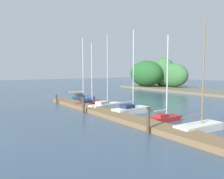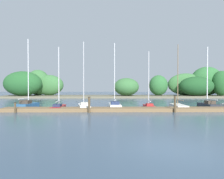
{
  "view_description": "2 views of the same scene",
  "coord_description": "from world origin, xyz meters",
  "px_view_note": "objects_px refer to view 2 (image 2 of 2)",
  "views": [
    {
      "loc": [
        13.7,
        0.86,
        3.92
      ],
      "look_at": [
        -4.02,
        13.13,
        2.05
      ],
      "focal_mm": 36.25,
      "sensor_mm": 36.0,
      "label": 1
    },
    {
      "loc": [
        -2.5,
        -7.28,
        2.49
      ],
      "look_at": [
        -2.28,
        13.92,
        2.15
      ],
      "focal_mm": 29.84,
      "sensor_mm": 36.0,
      "label": 2
    }
  ],
  "objects_px": {
    "sailboat_1": "(59,106)",
    "sailboat_3": "(115,105)",
    "mooring_piling_2": "(175,104)",
    "mooring_piling_1": "(89,105)",
    "sailboat_4": "(149,105)",
    "sailboat_5": "(178,106)",
    "sailboat_2": "(84,106)",
    "sailboat_6": "(208,104)",
    "mooring_piling_0": "(15,107)",
    "sailboat_0": "(28,105)"
  },
  "relations": [
    {
      "from": "sailboat_1",
      "to": "sailboat_3",
      "type": "bearing_deg",
      "value": -86.42
    },
    {
      "from": "mooring_piling_2",
      "to": "mooring_piling_1",
      "type": "bearing_deg",
      "value": -178.71
    },
    {
      "from": "sailboat_4",
      "to": "sailboat_5",
      "type": "relative_size",
      "value": 0.9
    },
    {
      "from": "sailboat_2",
      "to": "sailboat_5",
      "type": "relative_size",
      "value": 1.03
    },
    {
      "from": "sailboat_1",
      "to": "sailboat_5",
      "type": "height_order",
      "value": "sailboat_5"
    },
    {
      "from": "sailboat_3",
      "to": "sailboat_1",
      "type": "bearing_deg",
      "value": 94.11
    },
    {
      "from": "sailboat_6",
      "to": "sailboat_1",
      "type": "bearing_deg",
      "value": 91.06
    },
    {
      "from": "sailboat_6",
      "to": "mooring_piling_0",
      "type": "height_order",
      "value": "sailboat_6"
    },
    {
      "from": "mooring_piling_0",
      "to": "mooring_piling_2",
      "type": "bearing_deg",
      "value": 0.2
    },
    {
      "from": "sailboat_1",
      "to": "mooring_piling_1",
      "type": "xyz_separation_m",
      "value": [
        3.67,
        -2.83,
        0.38
      ]
    },
    {
      "from": "sailboat_5",
      "to": "sailboat_6",
      "type": "height_order",
      "value": "sailboat_5"
    },
    {
      "from": "sailboat_1",
      "to": "mooring_piling_2",
      "type": "xyz_separation_m",
      "value": [
        11.87,
        -2.64,
        0.44
      ]
    },
    {
      "from": "sailboat_2",
      "to": "sailboat_5",
      "type": "bearing_deg",
      "value": -101.48
    },
    {
      "from": "sailboat_1",
      "to": "sailboat_2",
      "type": "height_order",
      "value": "sailboat_2"
    },
    {
      "from": "mooring_piling_0",
      "to": "mooring_piling_1",
      "type": "distance_m",
      "value": 7.04
    },
    {
      "from": "sailboat_1",
      "to": "mooring_piling_2",
      "type": "bearing_deg",
      "value": -106.12
    },
    {
      "from": "sailboat_5",
      "to": "mooring_piling_0",
      "type": "relative_size",
      "value": 7.21
    },
    {
      "from": "sailboat_2",
      "to": "sailboat_4",
      "type": "height_order",
      "value": "sailboat_2"
    },
    {
      "from": "sailboat_1",
      "to": "sailboat_2",
      "type": "bearing_deg",
      "value": -87.94
    },
    {
      "from": "sailboat_5",
      "to": "mooring_piling_2",
      "type": "distance_m",
      "value": 3.58
    },
    {
      "from": "mooring_piling_2",
      "to": "sailboat_2",
      "type": "bearing_deg",
      "value": 162.35
    },
    {
      "from": "sailboat_6",
      "to": "mooring_piling_1",
      "type": "height_order",
      "value": "sailboat_6"
    },
    {
      "from": "sailboat_0",
      "to": "mooring_piling_0",
      "type": "relative_size",
      "value": 7.87
    },
    {
      "from": "sailboat_6",
      "to": "mooring_piling_1",
      "type": "xyz_separation_m",
      "value": [
        -13.2,
        -3.63,
        0.32
      ]
    },
    {
      "from": "sailboat_3",
      "to": "mooring_piling_0",
      "type": "xyz_separation_m",
      "value": [
        -9.54,
        -3.47,
        0.15
      ]
    },
    {
      "from": "sailboat_4",
      "to": "sailboat_5",
      "type": "distance_m",
      "value": 3.27
    },
    {
      "from": "mooring_piling_1",
      "to": "mooring_piling_2",
      "type": "xyz_separation_m",
      "value": [
        8.21,
        0.19,
        0.05
      ]
    },
    {
      "from": "sailboat_4",
      "to": "mooring_piling_1",
      "type": "relative_size",
      "value": 4.3
    },
    {
      "from": "sailboat_2",
      "to": "mooring_piling_0",
      "type": "height_order",
      "value": "sailboat_2"
    },
    {
      "from": "sailboat_4",
      "to": "mooring_piling_1",
      "type": "height_order",
      "value": "sailboat_4"
    },
    {
      "from": "mooring_piling_0",
      "to": "sailboat_1",
      "type": "bearing_deg",
      "value": 38.62
    },
    {
      "from": "mooring_piling_2",
      "to": "sailboat_0",
      "type": "bearing_deg",
      "value": 167.35
    },
    {
      "from": "mooring_piling_2",
      "to": "mooring_piling_0",
      "type": "bearing_deg",
      "value": -179.8
    },
    {
      "from": "sailboat_0",
      "to": "sailboat_5",
      "type": "height_order",
      "value": "sailboat_0"
    },
    {
      "from": "sailboat_4",
      "to": "mooring_piling_2",
      "type": "height_order",
      "value": "sailboat_4"
    },
    {
      "from": "sailboat_3",
      "to": "mooring_piling_1",
      "type": "height_order",
      "value": "sailboat_3"
    },
    {
      "from": "sailboat_1",
      "to": "sailboat_5",
      "type": "distance_m",
      "value": 13.36
    },
    {
      "from": "sailboat_6",
      "to": "mooring_piling_1",
      "type": "bearing_deg",
      "value": 103.7
    },
    {
      "from": "sailboat_0",
      "to": "sailboat_3",
      "type": "distance_m",
      "value": 9.91
    },
    {
      "from": "sailboat_4",
      "to": "mooring_piling_0",
      "type": "xyz_separation_m",
      "value": [
        -13.47,
        -3.57,
        0.11
      ]
    },
    {
      "from": "sailboat_4",
      "to": "sailboat_2",
      "type": "bearing_deg",
      "value": 96.26
    },
    {
      "from": "sailboat_5",
      "to": "mooring_piling_1",
      "type": "relative_size",
      "value": 4.77
    },
    {
      "from": "sailboat_5",
      "to": "mooring_piling_0",
      "type": "height_order",
      "value": "sailboat_5"
    },
    {
      "from": "sailboat_1",
      "to": "sailboat_4",
      "type": "relative_size",
      "value": 1.05
    },
    {
      "from": "sailboat_0",
      "to": "sailboat_5",
      "type": "xyz_separation_m",
      "value": [
        17.09,
        -0.28,
        -0.11
      ]
    },
    {
      "from": "sailboat_1",
      "to": "mooring_piling_0",
      "type": "distance_m",
      "value": 4.32
    },
    {
      "from": "sailboat_5",
      "to": "mooring_piling_0",
      "type": "xyz_separation_m",
      "value": [
        -16.72,
        -3.28,
        0.19
      ]
    },
    {
      "from": "sailboat_5",
      "to": "sailboat_2",
      "type": "bearing_deg",
      "value": 95.05
    },
    {
      "from": "sailboat_5",
      "to": "mooring_piling_2",
      "type": "xyz_separation_m",
      "value": [
        -1.47,
        -3.22,
        0.5
      ]
    },
    {
      "from": "sailboat_2",
      "to": "sailboat_6",
      "type": "bearing_deg",
      "value": -101.01
    }
  ]
}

